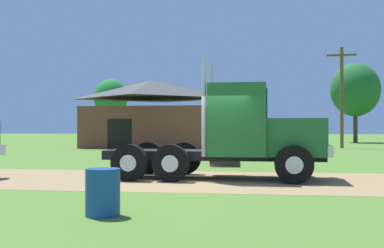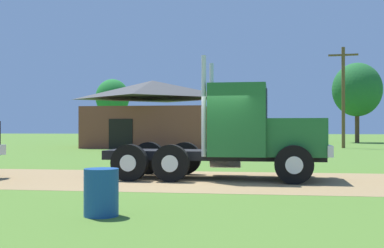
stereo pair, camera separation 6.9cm
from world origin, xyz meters
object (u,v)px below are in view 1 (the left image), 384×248
Objects in this scene: utility_pole_near at (342,94)px; truck_foreground_white at (242,135)px; shed_building at (151,115)px; steel_barrel at (103,192)px.

truck_foreground_white is at bearing -106.28° from utility_pole_near.
truck_foreground_white is 0.69× the size of shed_building.
shed_building reaches higher than steel_barrel.
utility_pole_near reaches higher than shed_building.
shed_building is 1.29× the size of utility_pole_near.
shed_building is at bearing 100.99° from steel_barrel.
truck_foreground_white is 8.09× the size of steel_barrel.
shed_building is at bearing 179.50° from utility_pole_near.
steel_barrel is (-2.28, -6.64, -0.92)m from truck_foreground_white.
steel_barrel is at bearing -106.88° from utility_pole_near.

